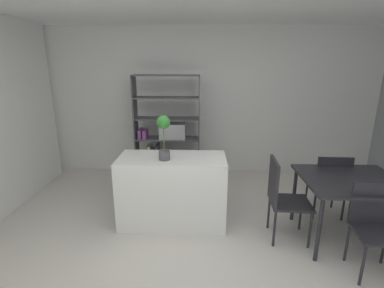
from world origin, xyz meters
TOP-DOWN VIEW (x-y plane):
  - ground_plane at (0.00, 0.00)m, footprint 8.95×8.95m
  - back_partition at (0.00, 2.71)m, footprint 6.51×0.06m
  - kitchen_island at (-0.30, 0.83)m, footprint 1.33×0.62m
  - potted_plant_on_island at (-0.38, 0.75)m, footprint 0.16×0.16m
  - open_bookshelf at (-0.53, 2.29)m, footprint 1.11×0.33m
  - dining_table at (1.74, 0.52)m, footprint 1.07×0.93m
  - dining_chair_near at (1.75, 0.02)m, footprint 0.45×0.44m
  - dining_chair_far at (1.74, 1.02)m, footprint 0.45×0.42m
  - dining_chair_island_side at (0.98, 0.52)m, footprint 0.47×0.45m

SIDE VIEW (x-z plane):
  - ground_plane at x=0.00m, z-range 0.00..0.00m
  - kitchen_island at x=-0.30m, z-range 0.00..0.88m
  - dining_chair_near at x=1.75m, z-range 0.09..0.97m
  - dining_chair_far at x=1.74m, z-range 0.10..0.97m
  - dining_chair_island_side at x=0.98m, z-range 0.08..1.05m
  - dining_table at x=1.74m, z-range 0.30..1.06m
  - open_bookshelf at x=-0.53m, z-range -0.05..1.76m
  - potted_plant_on_island at x=-0.38m, z-range 0.94..1.48m
  - back_partition at x=0.00m, z-range 0.00..2.61m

